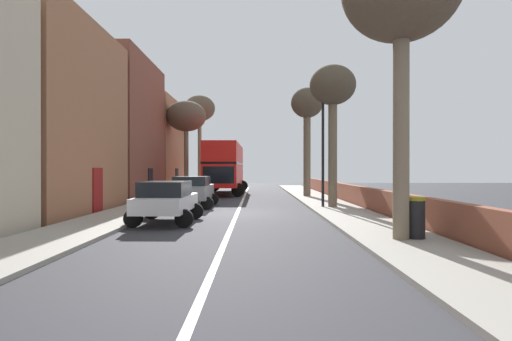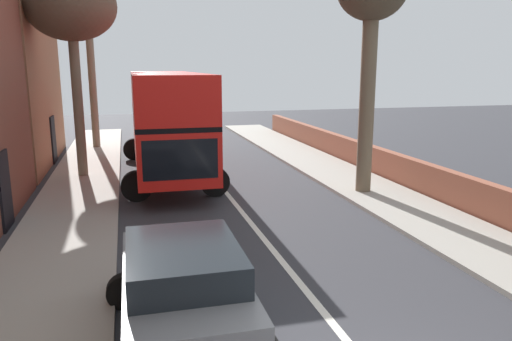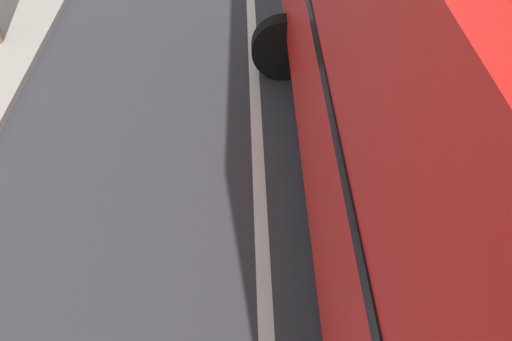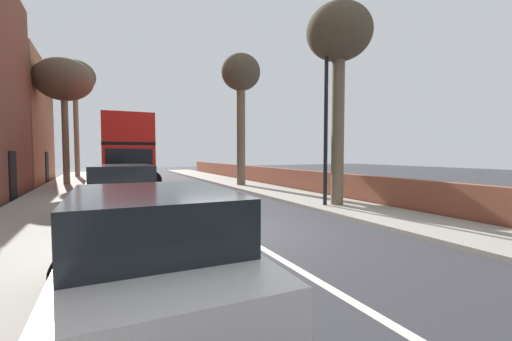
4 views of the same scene
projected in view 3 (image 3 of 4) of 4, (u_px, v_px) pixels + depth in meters
double_decker_bus at (471, 71)px, 4.58m from camera, size 3.64×10.98×4.06m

